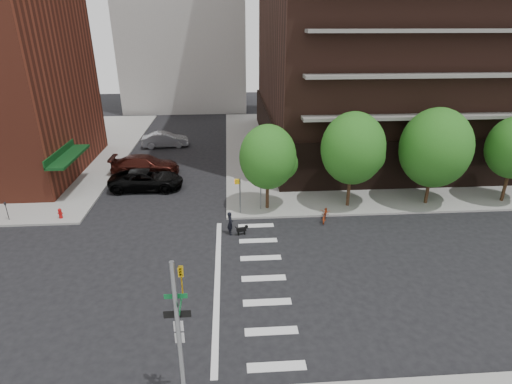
{
  "coord_description": "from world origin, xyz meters",
  "views": [
    {
      "loc": [
        1.34,
        -17.86,
        12.88
      ],
      "look_at": [
        3.0,
        6.0,
        2.5
      ],
      "focal_mm": 28.0,
      "sensor_mm": 36.0,
      "label": 1
    }
  ],
  "objects_px": {
    "parked_car_silver": "(165,140)",
    "traffic_signal": "(181,348)",
    "fire_hydrant": "(60,213)",
    "scooter": "(325,214)",
    "dog_walker": "(230,223)",
    "parked_car_maroon": "(145,165)",
    "parked_car_black": "(147,180)"
  },
  "relations": [
    {
      "from": "traffic_signal",
      "to": "parked_car_maroon",
      "type": "relative_size",
      "value": 1.0
    },
    {
      "from": "traffic_signal",
      "to": "parked_car_black",
      "type": "relative_size",
      "value": 1.02
    },
    {
      "from": "parked_car_maroon",
      "to": "scooter",
      "type": "height_order",
      "value": "parked_car_maroon"
    },
    {
      "from": "traffic_signal",
      "to": "dog_walker",
      "type": "height_order",
      "value": "traffic_signal"
    },
    {
      "from": "traffic_signal",
      "to": "parked_car_silver",
      "type": "height_order",
      "value": "traffic_signal"
    },
    {
      "from": "traffic_signal",
      "to": "fire_hydrant",
      "type": "relative_size",
      "value": 8.2
    },
    {
      "from": "parked_car_black",
      "to": "dog_walker",
      "type": "distance_m",
      "value": 10.48
    },
    {
      "from": "parked_car_silver",
      "to": "scooter",
      "type": "relative_size",
      "value": 2.6
    },
    {
      "from": "parked_car_maroon",
      "to": "parked_car_silver",
      "type": "distance_m",
      "value": 8.37
    },
    {
      "from": "parked_car_silver",
      "to": "fire_hydrant",
      "type": "bearing_deg",
      "value": 158.82
    },
    {
      "from": "parked_car_black",
      "to": "parked_car_silver",
      "type": "relative_size",
      "value": 1.19
    },
    {
      "from": "scooter",
      "to": "fire_hydrant",
      "type": "bearing_deg",
      "value": -164.31
    },
    {
      "from": "fire_hydrant",
      "to": "scooter",
      "type": "xyz_separation_m",
      "value": [
        18.36,
        -1.3,
        -0.05
      ]
    },
    {
      "from": "parked_car_maroon",
      "to": "scooter",
      "type": "distance_m",
      "value": 17.32
    },
    {
      "from": "fire_hydrant",
      "to": "dog_walker",
      "type": "xyz_separation_m",
      "value": [
        11.76,
        -2.8,
        0.24
      ]
    },
    {
      "from": "traffic_signal",
      "to": "fire_hydrant",
      "type": "distance_m",
      "value": 18.42
    },
    {
      "from": "fire_hydrant",
      "to": "parked_car_black",
      "type": "distance_m",
      "value": 7.22
    },
    {
      "from": "parked_car_maroon",
      "to": "dog_walker",
      "type": "distance_m",
      "value": 13.77
    },
    {
      "from": "fire_hydrant",
      "to": "parked_car_maroon",
      "type": "height_order",
      "value": "parked_car_maroon"
    },
    {
      "from": "parked_car_black",
      "to": "parked_car_maroon",
      "type": "height_order",
      "value": "parked_car_maroon"
    },
    {
      "from": "parked_car_maroon",
      "to": "scooter",
      "type": "bearing_deg",
      "value": -124.87
    },
    {
      "from": "traffic_signal",
      "to": "parked_car_maroon",
      "type": "height_order",
      "value": "traffic_signal"
    },
    {
      "from": "parked_car_silver",
      "to": "parked_car_maroon",
      "type": "bearing_deg",
      "value": 170.46
    },
    {
      "from": "scooter",
      "to": "dog_walker",
      "type": "height_order",
      "value": "dog_walker"
    },
    {
      "from": "parked_car_maroon",
      "to": "parked_car_silver",
      "type": "relative_size",
      "value": 1.21
    },
    {
      "from": "traffic_signal",
      "to": "dog_walker",
      "type": "bearing_deg",
      "value": 82.1
    },
    {
      "from": "parked_car_silver",
      "to": "traffic_signal",
      "type": "bearing_deg",
      "value": -176.2
    },
    {
      "from": "parked_car_silver",
      "to": "dog_walker",
      "type": "xyz_separation_m",
      "value": [
        6.89,
        -19.88,
        -0.02
      ]
    },
    {
      "from": "fire_hydrant",
      "to": "scooter",
      "type": "height_order",
      "value": "scooter"
    },
    {
      "from": "traffic_signal",
      "to": "fire_hydrant",
      "type": "bearing_deg",
      "value": 123.26
    },
    {
      "from": "parked_car_silver",
      "to": "dog_walker",
      "type": "distance_m",
      "value": 21.04
    },
    {
      "from": "parked_car_maroon",
      "to": "dog_walker",
      "type": "xyz_separation_m",
      "value": [
        7.51,
        -11.54,
        -0.08
      ]
    }
  ]
}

